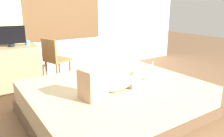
{
  "coord_description": "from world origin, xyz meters",
  "views": [
    {
      "loc": [
        -1.69,
        -2.18,
        1.43
      ],
      "look_at": [
        -0.02,
        0.29,
        0.57
      ],
      "focal_mm": 35.68,
      "sensor_mm": 36.0,
      "label": 1
    }
  ],
  "objects_px": {
    "cup": "(27,43)",
    "chair_by_desk": "(54,58)",
    "bed": "(114,99)",
    "person_lying": "(112,83)",
    "tv_monitor": "(10,36)",
    "desk": "(12,68)",
    "cat": "(146,74)"
  },
  "relations": [
    {
      "from": "bed",
      "to": "person_lying",
      "type": "distance_m",
      "value": 0.42
    },
    {
      "from": "tv_monitor",
      "to": "chair_by_desk",
      "type": "relative_size",
      "value": 0.56
    },
    {
      "from": "desk",
      "to": "cup",
      "type": "height_order",
      "value": "cup"
    },
    {
      "from": "desk",
      "to": "cup",
      "type": "relative_size",
      "value": 10.84
    },
    {
      "from": "tv_monitor",
      "to": "cup",
      "type": "bearing_deg",
      "value": 8.02
    },
    {
      "from": "desk",
      "to": "cup",
      "type": "distance_m",
      "value": 0.52
    },
    {
      "from": "chair_by_desk",
      "to": "tv_monitor",
      "type": "bearing_deg",
      "value": 158.65
    },
    {
      "from": "cat",
      "to": "desk",
      "type": "relative_size",
      "value": 0.39
    },
    {
      "from": "cup",
      "to": "desk",
      "type": "bearing_deg",
      "value": -173.07
    },
    {
      "from": "bed",
      "to": "tv_monitor",
      "type": "xyz_separation_m",
      "value": [
        -0.9,
        1.79,
        0.71
      ]
    },
    {
      "from": "desk",
      "to": "tv_monitor",
      "type": "xyz_separation_m",
      "value": [
        0.04,
        0.0,
        0.55
      ]
    },
    {
      "from": "person_lying",
      "to": "tv_monitor",
      "type": "distance_m",
      "value": 2.15
    },
    {
      "from": "tv_monitor",
      "to": "cup",
      "type": "xyz_separation_m",
      "value": [
        0.27,
        0.04,
        -0.14
      ]
    },
    {
      "from": "cup",
      "to": "cat",
      "type": "bearing_deg",
      "value": -59.19
    },
    {
      "from": "tv_monitor",
      "to": "chair_by_desk",
      "type": "xyz_separation_m",
      "value": [
        0.64,
        -0.25,
        -0.41
      ]
    },
    {
      "from": "tv_monitor",
      "to": "cup",
      "type": "height_order",
      "value": "tv_monitor"
    },
    {
      "from": "cat",
      "to": "tv_monitor",
      "type": "bearing_deg",
      "value": 127.11
    },
    {
      "from": "person_lying",
      "to": "tv_monitor",
      "type": "bearing_deg",
      "value": 110.04
    },
    {
      "from": "bed",
      "to": "desk",
      "type": "bearing_deg",
      "value": 117.74
    },
    {
      "from": "desk",
      "to": "tv_monitor",
      "type": "bearing_deg",
      "value": 0.0
    },
    {
      "from": "bed",
      "to": "cup",
      "type": "bearing_deg",
      "value": 108.84
    },
    {
      "from": "person_lying",
      "to": "chair_by_desk",
      "type": "relative_size",
      "value": 1.1
    },
    {
      "from": "cat",
      "to": "tv_monitor",
      "type": "xyz_separation_m",
      "value": [
        -1.4,
        1.85,
        0.43
      ]
    },
    {
      "from": "person_lying",
      "to": "tv_monitor",
      "type": "relative_size",
      "value": 1.96
    },
    {
      "from": "tv_monitor",
      "to": "chair_by_desk",
      "type": "distance_m",
      "value": 0.8
    },
    {
      "from": "cat",
      "to": "desk",
      "type": "distance_m",
      "value": 2.35
    },
    {
      "from": "bed",
      "to": "cat",
      "type": "bearing_deg",
      "value": -7.12
    },
    {
      "from": "desk",
      "to": "person_lying",
      "type": "bearing_deg",
      "value": -68.85
    },
    {
      "from": "person_lying",
      "to": "cat",
      "type": "xyz_separation_m",
      "value": [
        0.68,
        0.13,
        -0.05
      ]
    },
    {
      "from": "bed",
      "to": "tv_monitor",
      "type": "distance_m",
      "value": 2.12
    },
    {
      "from": "tv_monitor",
      "to": "cup",
      "type": "distance_m",
      "value": 0.31
    },
    {
      "from": "cup",
      "to": "chair_by_desk",
      "type": "bearing_deg",
      "value": -38.12
    }
  ]
}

